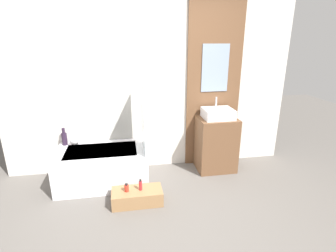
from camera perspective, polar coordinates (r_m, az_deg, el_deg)
The scene contains 12 objects.
ground_plane at distance 2.93m, azimuth 0.24°, elevation -22.36°, with size 12.00×12.00×0.00m, color #605B56.
wall_tiled_back at distance 3.82m, azimuth -3.93°, elevation 9.31°, with size 4.20×0.06×2.60m, color silver.
wall_wood_accent at distance 3.98m, azimuth 9.97°, elevation 9.59°, with size 0.82×0.04×2.60m.
bathtub at distance 3.75m, azimuth -14.04°, elevation -8.45°, with size 1.20×0.73×0.49m.
glass_shower_screen at distance 3.41m, azimuth -5.48°, elevation 2.15°, with size 0.01×0.53×0.94m, color silver.
wooden_step_bench at distance 3.32m, azimuth -6.72°, elevation -15.01°, with size 0.61×0.29×0.18m, color #997047.
vanity_cabinet at distance 4.00m, azimuth 10.40°, elevation -3.87°, with size 0.56×0.45×0.81m, color brown.
sink at distance 3.85m, azimuth 10.81°, elevation 2.69°, with size 0.42×0.36×0.29m.
vase_tall_dark at distance 3.95m, azimuth -21.63°, elevation -2.46°, with size 0.07×0.07×0.25m.
vase_round_light at distance 3.90m, azimuth -19.65°, elevation -2.98°, with size 0.13×0.13×0.13m, color white.
bottle_soap_primary at distance 3.24m, azimuth -9.01°, elevation -13.17°, with size 0.05×0.05×0.10m.
bottle_soap_secondary at distance 3.24m, azimuth -6.00°, elevation -12.70°, with size 0.04×0.04×0.14m.
Camera 1 is at (-0.39, -2.17, 1.93)m, focal length 28.00 mm.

